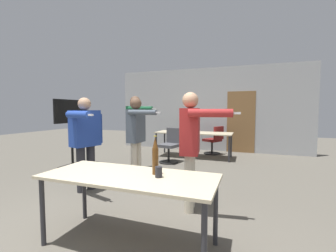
# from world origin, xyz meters

# --- Properties ---
(back_wall) EXTENTS (6.65, 0.12, 2.90)m
(back_wall) POSITION_xyz_m (0.02, 6.44, 1.44)
(back_wall) COLOR #B2B5B7
(back_wall) RESTS_ON ground_plane
(conference_table_near) EXTENTS (1.82, 0.75, 0.75)m
(conference_table_near) POSITION_xyz_m (0.22, 0.50, 0.68)
(conference_table_near) COLOR #C6B793
(conference_table_near) RESTS_ON ground_plane
(conference_table_far) EXTENTS (2.28, 0.83, 0.75)m
(conference_table_far) POSITION_xyz_m (-0.21, 5.11, 0.70)
(conference_table_far) COLOR #C6B793
(conference_table_far) RESTS_ON ground_plane
(tv_screen) EXTENTS (0.44, 1.05, 1.68)m
(tv_screen) POSITION_xyz_m (-2.78, 2.90, 1.04)
(tv_screen) COLOR black
(tv_screen) RESTS_ON ground_plane
(person_left_plaid) EXTENTS (0.73, 0.83, 1.64)m
(person_left_plaid) POSITION_xyz_m (-1.30, 1.66, 0.98)
(person_left_plaid) COLOR #28282D
(person_left_plaid) RESTS_ON ground_plane
(person_far_watching) EXTENTS (0.74, 0.59, 1.66)m
(person_far_watching) POSITION_xyz_m (-0.67, 2.34, 1.01)
(person_far_watching) COLOR beige
(person_far_watching) RESTS_ON ground_plane
(person_right_polo) EXTENTS (0.79, 0.66, 1.75)m
(person_right_polo) POSITION_xyz_m (-1.13, 3.17, 1.06)
(person_right_polo) COLOR slate
(person_right_polo) RESTS_ON ground_plane
(person_center_tall) EXTENTS (0.83, 0.64, 1.67)m
(person_center_tall) POSITION_xyz_m (0.61, 1.55, 1.01)
(person_center_tall) COLOR beige
(person_center_tall) RESTS_ON ground_plane
(office_chair_mid_tucked) EXTENTS (0.55, 0.61, 0.93)m
(office_chair_mid_tucked) POSITION_xyz_m (-0.65, 4.22, 0.43)
(office_chair_mid_tucked) COLOR black
(office_chair_mid_tucked) RESTS_ON ground_plane
(office_chair_far_left) EXTENTS (0.67, 0.65, 0.91)m
(office_chair_far_left) POSITION_xyz_m (0.31, 5.76, 0.42)
(office_chair_far_left) COLOR black
(office_chair_far_left) RESTS_ON ground_plane
(beer_bottle) EXTENTS (0.07, 0.07, 0.41)m
(beer_bottle) POSITION_xyz_m (0.47, 0.62, 0.95)
(beer_bottle) COLOR #563314
(beer_bottle) RESTS_ON conference_table_near
(drink_cup) EXTENTS (0.07, 0.07, 0.11)m
(drink_cup) POSITION_xyz_m (0.54, 0.53, 0.81)
(drink_cup) COLOR #232328
(drink_cup) RESTS_ON conference_table_near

